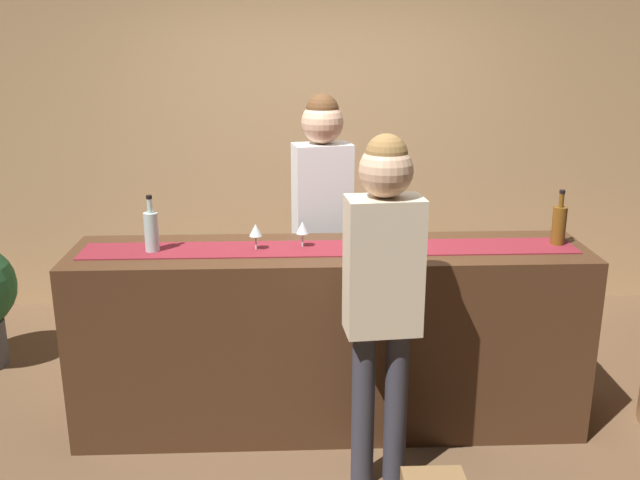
# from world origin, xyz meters

# --- Properties ---
(ground_plane) EXTENTS (10.00, 10.00, 0.00)m
(ground_plane) POSITION_xyz_m (0.00, 0.00, 0.00)
(ground_plane) COLOR brown
(back_wall) EXTENTS (6.00, 0.12, 2.90)m
(back_wall) POSITION_xyz_m (0.00, 1.90, 1.45)
(back_wall) COLOR tan
(back_wall) RESTS_ON ground
(bar_counter) EXTENTS (2.74, 0.60, 1.02)m
(bar_counter) POSITION_xyz_m (0.00, 0.00, 0.51)
(bar_counter) COLOR #472B19
(bar_counter) RESTS_ON ground
(counter_runner_cloth) EXTENTS (2.60, 0.28, 0.01)m
(counter_runner_cloth) POSITION_xyz_m (0.00, 0.00, 1.02)
(counter_runner_cloth) COLOR maroon
(counter_runner_cloth) RESTS_ON bar_counter
(wine_bottle_clear) EXTENTS (0.07, 0.07, 0.30)m
(wine_bottle_clear) POSITION_xyz_m (-0.93, -0.01, 1.13)
(wine_bottle_clear) COLOR #B2C6C1
(wine_bottle_clear) RESTS_ON bar_counter
(wine_bottle_amber) EXTENTS (0.07, 0.07, 0.30)m
(wine_bottle_amber) POSITION_xyz_m (1.22, 0.02, 1.13)
(wine_bottle_amber) COLOR brown
(wine_bottle_amber) RESTS_ON bar_counter
(wine_glass_near_customer) EXTENTS (0.07, 0.07, 0.14)m
(wine_glass_near_customer) POSITION_xyz_m (-0.15, 0.03, 1.13)
(wine_glass_near_customer) COLOR silver
(wine_glass_near_customer) RESTS_ON bar_counter
(wine_glass_mid_counter) EXTENTS (0.07, 0.07, 0.14)m
(wine_glass_mid_counter) POSITION_xyz_m (-0.39, -0.01, 1.13)
(wine_glass_mid_counter) COLOR silver
(wine_glass_mid_counter) RESTS_ON bar_counter
(wine_glass_far_end) EXTENTS (0.07, 0.07, 0.14)m
(wine_glass_far_end) POSITION_xyz_m (0.25, 0.07, 1.13)
(wine_glass_far_end) COLOR silver
(wine_glass_far_end) RESTS_ON bar_counter
(bartender) EXTENTS (0.37, 0.26, 1.78)m
(bartender) POSITION_xyz_m (-0.02, 0.58, 1.11)
(bartender) COLOR #26262B
(bartender) RESTS_ON ground
(customer_sipping) EXTENTS (0.36, 0.24, 1.71)m
(customer_sipping) POSITION_xyz_m (0.21, -0.57, 1.06)
(customer_sipping) COLOR #33333D
(customer_sipping) RESTS_ON ground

